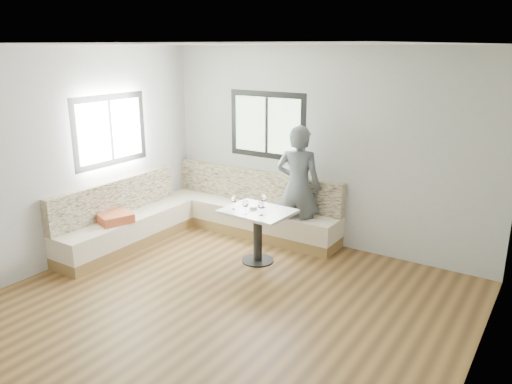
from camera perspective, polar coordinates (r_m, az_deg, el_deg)
room at (r=5.13m, az=-5.15°, el=0.75°), size 5.01×5.01×2.81m
banquette at (r=7.51m, az=-6.79°, el=-2.82°), size 2.90×2.80×0.95m
table at (r=6.57m, az=0.20°, el=-3.58°), size 0.91×0.73×0.72m
person at (r=7.02m, az=4.86°, el=0.56°), size 0.71×0.53×1.76m
olive_ramekin at (r=6.55m, az=-0.30°, el=-1.78°), size 0.10×0.10×0.04m
wine_glass_a at (r=6.52m, az=-2.52°, el=-0.89°), size 0.08×0.08×0.18m
wine_glass_b at (r=6.34m, az=-1.21°, el=-1.39°), size 0.08×0.08×0.18m
wine_glass_c at (r=6.28m, az=0.55°, el=-1.56°), size 0.08×0.08×0.18m
wine_glass_d at (r=6.57m, az=0.86°, el=-0.75°), size 0.08×0.08×0.18m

